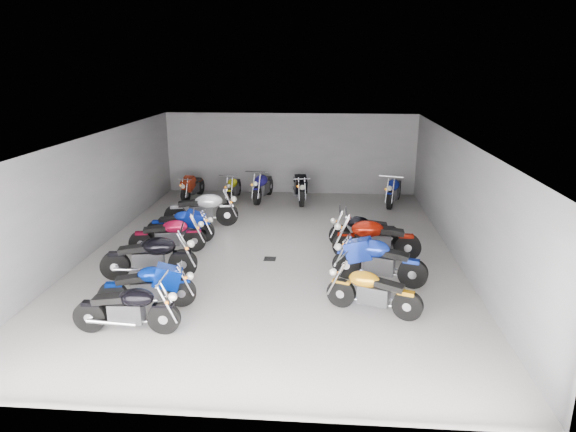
{
  "coord_description": "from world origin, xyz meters",
  "views": [
    {
      "loc": [
        1.49,
        -13.39,
        5.09
      ],
      "look_at": [
        0.43,
        0.26,
        1.0
      ],
      "focal_mm": 32.0,
      "sensor_mm": 36.0,
      "label": 1
    }
  ],
  "objects_px": {
    "motorcycle_back_b": "(234,188)",
    "motorcycle_back_f": "(394,190)",
    "motorcycle_right_c": "(378,261)",
    "motorcycle_left_d": "(168,235)",
    "motorcycle_left_e": "(181,225)",
    "motorcycle_left_c": "(150,257)",
    "motorcycle_back_a": "(193,186)",
    "motorcycle_left_f": "(202,209)",
    "motorcycle_right_d": "(375,239)",
    "motorcycle_back_d": "(299,187)",
    "motorcycle_left_a": "(128,309)",
    "motorcycle_right_e": "(364,230)",
    "motorcycle_right_b": "(373,291)",
    "motorcycle_back_c": "(263,186)",
    "drain_grate": "(270,259)",
    "motorcycle_left_b": "(148,287)"
  },
  "relations": [
    {
      "from": "motorcycle_right_c",
      "to": "motorcycle_back_f",
      "type": "bearing_deg",
      "value": 7.16
    },
    {
      "from": "motorcycle_back_d",
      "to": "motorcycle_right_d",
      "type": "bearing_deg",
      "value": 102.78
    },
    {
      "from": "motorcycle_left_d",
      "to": "motorcycle_back_d",
      "type": "relative_size",
      "value": 0.89
    },
    {
      "from": "drain_grate",
      "to": "motorcycle_back_c",
      "type": "relative_size",
      "value": 0.14
    },
    {
      "from": "motorcycle_right_c",
      "to": "motorcycle_left_d",
      "type": "bearing_deg",
      "value": 90.72
    },
    {
      "from": "motorcycle_left_a",
      "to": "motorcycle_right_b",
      "type": "bearing_deg",
      "value": 102.53
    },
    {
      "from": "motorcycle_left_f",
      "to": "motorcycle_right_d",
      "type": "relative_size",
      "value": 1.0
    },
    {
      "from": "motorcycle_right_e",
      "to": "motorcycle_right_d",
      "type": "bearing_deg",
      "value": -165.43
    },
    {
      "from": "motorcycle_left_e",
      "to": "motorcycle_back_b",
      "type": "relative_size",
      "value": 1.01
    },
    {
      "from": "motorcycle_right_b",
      "to": "motorcycle_back_c",
      "type": "relative_size",
      "value": 0.87
    },
    {
      "from": "motorcycle_left_d",
      "to": "motorcycle_right_c",
      "type": "distance_m",
      "value": 5.85
    },
    {
      "from": "motorcycle_left_a",
      "to": "motorcycle_left_f",
      "type": "height_order",
      "value": "motorcycle_left_f"
    },
    {
      "from": "motorcycle_back_b",
      "to": "motorcycle_back_f",
      "type": "height_order",
      "value": "motorcycle_back_f"
    },
    {
      "from": "drain_grate",
      "to": "motorcycle_right_b",
      "type": "height_order",
      "value": "motorcycle_right_b"
    },
    {
      "from": "motorcycle_right_b",
      "to": "motorcycle_back_f",
      "type": "height_order",
      "value": "motorcycle_back_f"
    },
    {
      "from": "motorcycle_back_d",
      "to": "motorcycle_left_f",
      "type": "bearing_deg",
      "value": 39.54
    },
    {
      "from": "motorcycle_back_a",
      "to": "motorcycle_back_c",
      "type": "height_order",
      "value": "motorcycle_back_c"
    },
    {
      "from": "motorcycle_back_c",
      "to": "motorcycle_back_d",
      "type": "relative_size",
      "value": 0.98
    },
    {
      "from": "motorcycle_left_d",
      "to": "motorcycle_back_c",
      "type": "distance_m",
      "value": 6.23
    },
    {
      "from": "drain_grate",
      "to": "motorcycle_left_c",
      "type": "xyz_separation_m",
      "value": [
        -2.76,
        -1.51,
        0.55
      ]
    },
    {
      "from": "motorcycle_left_e",
      "to": "motorcycle_back_f",
      "type": "distance_m",
      "value": 8.22
    },
    {
      "from": "motorcycle_back_c",
      "to": "motorcycle_back_f",
      "type": "relative_size",
      "value": 1.05
    },
    {
      "from": "motorcycle_left_b",
      "to": "motorcycle_left_e",
      "type": "distance_m",
      "value": 4.36
    },
    {
      "from": "motorcycle_left_b",
      "to": "motorcycle_right_b",
      "type": "relative_size",
      "value": 1.04
    },
    {
      "from": "motorcycle_right_c",
      "to": "motorcycle_right_b",
      "type": "bearing_deg",
      "value": -172.27
    },
    {
      "from": "motorcycle_left_b",
      "to": "motorcycle_back_d",
      "type": "xyz_separation_m",
      "value": [
        2.73,
        9.16,
        0.06
      ]
    },
    {
      "from": "motorcycle_back_d",
      "to": "motorcycle_back_f",
      "type": "xyz_separation_m",
      "value": [
        3.54,
        -0.17,
        -0.02
      ]
    },
    {
      "from": "motorcycle_left_a",
      "to": "motorcycle_back_d",
      "type": "height_order",
      "value": "motorcycle_back_d"
    },
    {
      "from": "motorcycle_left_b",
      "to": "motorcycle_left_f",
      "type": "relative_size",
      "value": 0.87
    },
    {
      "from": "motorcycle_left_e",
      "to": "motorcycle_back_f",
      "type": "relative_size",
      "value": 0.93
    },
    {
      "from": "motorcycle_left_e",
      "to": "motorcycle_right_c",
      "type": "relative_size",
      "value": 0.91
    },
    {
      "from": "motorcycle_left_c",
      "to": "motorcycle_back_a",
      "type": "xyz_separation_m",
      "value": [
        -0.96,
        7.72,
        -0.07
      ]
    },
    {
      "from": "motorcycle_right_b",
      "to": "motorcycle_back_b",
      "type": "bearing_deg",
      "value": 47.38
    },
    {
      "from": "motorcycle_back_a",
      "to": "motorcycle_back_f",
      "type": "bearing_deg",
      "value": -173.71
    },
    {
      "from": "drain_grate",
      "to": "motorcycle_left_f",
      "type": "height_order",
      "value": "motorcycle_left_f"
    },
    {
      "from": "motorcycle_left_e",
      "to": "motorcycle_right_c",
      "type": "xyz_separation_m",
      "value": [
        5.53,
        -2.59,
        0.06
      ]
    },
    {
      "from": "motorcycle_back_a",
      "to": "motorcycle_back_d",
      "type": "distance_m",
      "value": 4.17
    },
    {
      "from": "motorcycle_back_f",
      "to": "motorcycle_left_f",
      "type": "bearing_deg",
      "value": 42.99
    },
    {
      "from": "motorcycle_right_b",
      "to": "motorcycle_right_e",
      "type": "xyz_separation_m",
      "value": [
        0.08,
        4.11,
        -0.0
      ]
    },
    {
      "from": "motorcycle_left_a",
      "to": "motorcycle_right_e",
      "type": "height_order",
      "value": "motorcycle_left_a"
    },
    {
      "from": "motorcycle_left_b",
      "to": "motorcycle_right_d",
      "type": "distance_m",
      "value": 6.08
    },
    {
      "from": "motorcycle_right_d",
      "to": "motorcycle_right_e",
      "type": "bearing_deg",
      "value": 15.77
    },
    {
      "from": "motorcycle_left_f",
      "to": "motorcycle_right_d",
      "type": "distance_m",
      "value": 5.87
    },
    {
      "from": "motorcycle_left_a",
      "to": "motorcycle_left_b",
      "type": "distance_m",
      "value": 1.06
    },
    {
      "from": "motorcycle_left_b",
      "to": "motorcycle_left_d",
      "type": "bearing_deg",
      "value": 177.65
    },
    {
      "from": "motorcycle_back_b",
      "to": "motorcycle_back_f",
      "type": "xyz_separation_m",
      "value": [
        6.07,
        -0.19,
        0.06
      ]
    },
    {
      "from": "motorcycle_left_d",
      "to": "motorcycle_back_c",
      "type": "bearing_deg",
      "value": 149.81
    },
    {
      "from": "motorcycle_back_a",
      "to": "motorcycle_back_c",
      "type": "xyz_separation_m",
      "value": [
        2.76,
        0.02,
        0.06
      ]
    },
    {
      "from": "motorcycle_left_a",
      "to": "drain_grate",
      "type": "bearing_deg",
      "value": 149.14
    },
    {
      "from": "motorcycle_left_f",
      "to": "motorcycle_right_e",
      "type": "distance_m",
      "value": 5.3
    }
  ]
}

